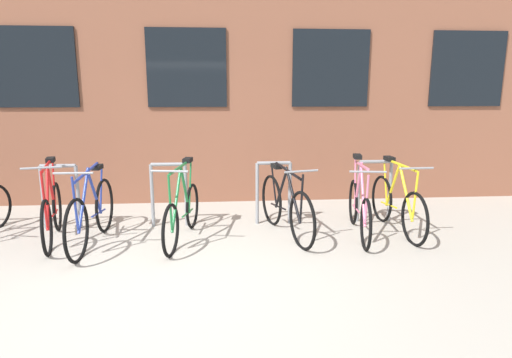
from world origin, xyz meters
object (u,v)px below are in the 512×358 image
bicycle_black (285,206)px  bicycle_blue (92,213)px  bicycle_red (52,212)px  bicycle_pink (359,207)px  bicycle_yellow (397,204)px  bicycle_green (182,212)px

bicycle_black → bicycle_blue: bearing=-176.3°
bicycle_red → bicycle_black: (3.04, -0.01, 0.01)m
bicycle_red → bicycle_pink: bearing=-1.0°
bicycle_yellow → bicycle_red: bearing=-179.8°
bicycle_red → bicycle_blue: bicycle_red is taller
bicycle_yellow → bicycle_pink: (-0.56, -0.09, -0.01)m
bicycle_black → bicycle_yellow: bicycle_yellow is taller
bicycle_green → bicycle_pink: 2.35m
bicycle_pink → bicycle_yellow: bearing=9.2°
bicycle_black → bicycle_pink: bearing=-3.8°
bicycle_black → bicycle_green: size_ratio=1.02×
bicycle_yellow → bicycle_blue: 4.04m
bicycle_black → bicycle_yellow: size_ratio=1.01×
bicycle_green → bicycle_blue: 1.13m
bicycle_red → bicycle_blue: size_ratio=0.90×
bicycle_green → bicycle_yellow: 2.92m
bicycle_yellow → bicycle_pink: bearing=-170.8°
bicycle_yellow → bicycle_pink: 0.57m
bicycle_green → bicycle_blue: same height
bicycle_yellow → bicycle_pink: bicycle_pink is taller
bicycle_yellow → bicycle_blue: bearing=-177.4°
bicycle_yellow → bicycle_blue: (-4.04, -0.19, 0.02)m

